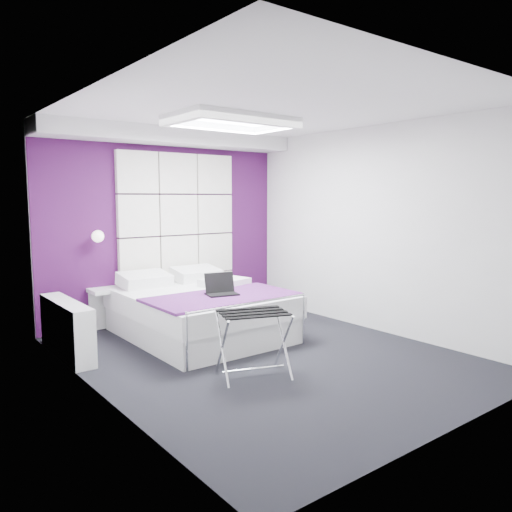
{
  "coord_description": "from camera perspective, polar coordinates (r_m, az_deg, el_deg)",
  "views": [
    {
      "loc": [
        -3.27,
        -4.08,
        1.71
      ],
      "look_at": [
        0.15,
        0.35,
        1.04
      ],
      "focal_mm": 35.0,
      "sensor_mm": 36.0,
      "label": 1
    }
  ],
  "objects": [
    {
      "name": "wall_right",
      "position": [
        6.52,
        13.49,
        3.0
      ],
      "size": [
        0.0,
        4.4,
        4.4
      ],
      "primitive_type": "plane",
      "rotation": [
        1.57,
        0.0,
        -1.57
      ],
      "color": "silver",
      "rests_on": "floor"
    },
    {
      "name": "wall_lamp",
      "position": [
        6.55,
        -17.75,
        2.18
      ],
      "size": [
        0.15,
        0.15,
        0.15
      ],
      "primitive_type": "sphere",
      "color": "white",
      "rests_on": "wall_back"
    },
    {
      "name": "wall_left",
      "position": [
        4.36,
        -17.75,
        1.08
      ],
      "size": [
        0.0,
        4.4,
        4.4
      ],
      "primitive_type": "plane",
      "rotation": [
        1.57,
        0.0,
        1.57
      ],
      "color": "silver",
      "rests_on": "floor"
    },
    {
      "name": "luggage_rack",
      "position": [
        4.82,
        -0.29,
        -10.02
      ],
      "size": [
        0.64,
        0.47,
        0.63
      ],
      "rotation": [
        0.0,
        0.0,
        -0.34
      ],
      "color": "silver",
      "rests_on": "floor"
    },
    {
      "name": "nightstand",
      "position": [
        6.63,
        -16.64,
        -3.76
      ],
      "size": [
        0.43,
        0.34,
        0.05
      ],
      "primitive_type": "cube",
      "color": "white",
      "rests_on": "wall_back"
    },
    {
      "name": "radiator",
      "position": [
        5.78,
        -20.82,
        -7.77
      ],
      "size": [
        0.22,
        1.2,
        0.6
      ],
      "primitive_type": "cube",
      "color": "white",
      "rests_on": "floor"
    },
    {
      "name": "skylight",
      "position": [
        5.77,
        -2.79,
        15.15
      ],
      "size": [
        1.36,
        0.86,
        0.12
      ],
      "primitive_type": null,
      "color": "white",
      "rests_on": "ceiling"
    },
    {
      "name": "bed",
      "position": [
        6.22,
        -6.5,
        -6.29
      ],
      "size": [
        1.71,
        2.07,
        0.72
      ],
      "color": "white",
      "rests_on": "floor"
    },
    {
      "name": "laptop",
      "position": [
        5.8,
        -4.15,
        -3.82
      ],
      "size": [
        0.35,
        0.25,
        0.25
      ],
      "rotation": [
        0.0,
        0.0,
        -0.24
      ],
      "color": "black",
      "rests_on": "bed"
    },
    {
      "name": "floor",
      "position": [
        5.5,
        1.02,
        -11.31
      ],
      "size": [
        4.4,
        4.4,
        0.0
      ],
      "primitive_type": "plane",
      "color": "black",
      "rests_on": "ground"
    },
    {
      "name": "headboard",
      "position": [
        7.12,
        -8.85,
        2.36
      ],
      "size": [
        1.8,
        0.08,
        2.3
      ],
      "primitive_type": null,
      "color": "silver",
      "rests_on": "wall_back"
    },
    {
      "name": "accent_wall",
      "position": [
        7.09,
        -10.12,
        3.37
      ],
      "size": [
        3.58,
        0.02,
        2.58
      ],
      "primitive_type": "cube",
      "color": "#3D0E3F",
      "rests_on": "wall_back"
    },
    {
      "name": "soffit",
      "position": [
        6.91,
        -9.39,
        13.27
      ],
      "size": [
        3.58,
        0.5,
        0.2
      ],
      "primitive_type": "cube",
      "color": "white",
      "rests_on": "wall_back"
    },
    {
      "name": "wall_back",
      "position": [
        7.09,
        -10.16,
        3.37
      ],
      "size": [
        3.6,
        0.0,
        3.6
      ],
      "primitive_type": "plane",
      "rotation": [
        1.57,
        0.0,
        0.0
      ],
      "color": "silver",
      "rests_on": "floor"
    },
    {
      "name": "ceiling",
      "position": [
        5.31,
        1.08,
        16.45
      ],
      "size": [
        4.4,
        4.4,
        0.0
      ],
      "primitive_type": "plane",
      "rotation": [
        3.14,
        0.0,
        0.0
      ],
      "color": "white",
      "rests_on": "wall_back"
    }
  ]
}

